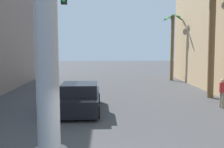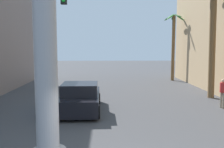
# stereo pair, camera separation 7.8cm
# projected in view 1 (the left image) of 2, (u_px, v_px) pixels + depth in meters

# --- Properties ---
(ground_plane) EXTENTS (92.53, 92.53, 0.00)m
(ground_plane) POSITION_uv_depth(u_px,v_px,m) (110.00, 102.00, 15.76)
(ground_plane) COLOR #424244
(car_lead) EXTENTS (2.19, 4.66, 1.56)m
(car_lead) POSITION_uv_depth(u_px,v_px,m) (80.00, 98.00, 13.54)
(car_lead) COLOR black
(car_lead) RESTS_ON ground
(palm_tree_mid_right) EXTENTS (2.65, 2.82, 7.50)m
(palm_tree_mid_right) POSITION_uv_depth(u_px,v_px,m) (213.00, 34.00, 16.50)
(palm_tree_mid_right) COLOR brown
(palm_tree_mid_right) RESTS_ON ground
(palm_tree_far_right) EXTENTS (2.18, 2.40, 6.79)m
(palm_tree_far_right) POSITION_uv_depth(u_px,v_px,m) (172.00, 40.00, 25.46)
(palm_tree_far_right) COLOR brown
(palm_tree_far_right) RESTS_ON ground
(pedestrian_far_left) EXTENTS (0.35, 0.35, 1.59)m
(pedestrian_far_left) POSITION_uv_depth(u_px,v_px,m) (37.00, 79.00, 19.93)
(pedestrian_far_left) COLOR black
(pedestrian_far_left) RESTS_ON ground
(pedestrian_mid_right) EXTENTS (0.40, 0.40, 1.69)m
(pedestrian_mid_right) POSITION_uv_depth(u_px,v_px,m) (222.00, 91.00, 14.14)
(pedestrian_mid_right) COLOR gray
(pedestrian_mid_right) RESTS_ON ground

